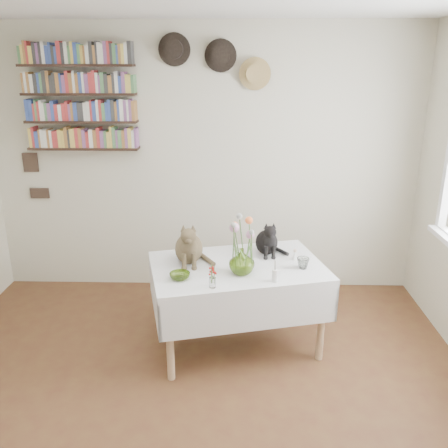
{
  "coord_description": "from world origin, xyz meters",
  "views": [
    {
      "loc": [
        0.29,
        -2.14,
        2.14
      ],
      "look_at": [
        0.21,
        1.06,
        1.05
      ],
      "focal_mm": 38.0,
      "sensor_mm": 36.0,
      "label": 1
    }
  ],
  "objects_px": {
    "tabby_cat": "(189,241)",
    "flower_vase": "(242,261)",
    "bookshelf_unit": "(80,98)",
    "black_cat": "(267,236)",
    "dining_table": "(237,285)"
  },
  "relations": [
    {
      "from": "bookshelf_unit",
      "to": "tabby_cat",
      "type": "bearing_deg",
      "value": -42.58
    },
    {
      "from": "black_cat",
      "to": "flower_vase",
      "type": "distance_m",
      "value": 0.45
    },
    {
      "from": "dining_table",
      "to": "flower_vase",
      "type": "distance_m",
      "value": 0.31
    },
    {
      "from": "dining_table",
      "to": "tabby_cat",
      "type": "relative_size",
      "value": 4.15
    },
    {
      "from": "tabby_cat",
      "to": "black_cat",
      "type": "relative_size",
      "value": 1.19
    },
    {
      "from": "bookshelf_unit",
      "to": "flower_vase",
      "type": "bearing_deg",
      "value": -38.77
    },
    {
      "from": "dining_table",
      "to": "tabby_cat",
      "type": "xyz_separation_m",
      "value": [
        -0.37,
        0.05,
        0.34
      ]
    },
    {
      "from": "flower_vase",
      "to": "bookshelf_unit",
      "type": "distance_m",
      "value": 2.13
    },
    {
      "from": "tabby_cat",
      "to": "flower_vase",
      "type": "relative_size",
      "value": 1.8
    },
    {
      "from": "black_cat",
      "to": "flower_vase",
      "type": "xyz_separation_m",
      "value": [
        -0.2,
        -0.4,
        -0.05
      ]
    },
    {
      "from": "flower_vase",
      "to": "black_cat",
      "type": "bearing_deg",
      "value": 62.91
    },
    {
      "from": "flower_vase",
      "to": "bookshelf_unit",
      "type": "bearing_deg",
      "value": 141.23
    },
    {
      "from": "tabby_cat",
      "to": "bookshelf_unit",
      "type": "relative_size",
      "value": 0.35
    },
    {
      "from": "black_cat",
      "to": "bookshelf_unit",
      "type": "relative_size",
      "value": 0.29
    },
    {
      "from": "black_cat",
      "to": "flower_vase",
      "type": "height_order",
      "value": "black_cat"
    }
  ]
}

